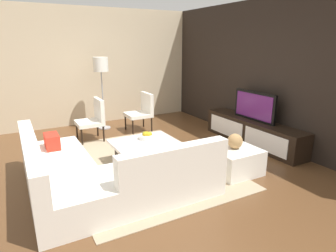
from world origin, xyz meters
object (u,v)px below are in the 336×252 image
Objects in this scene: ottoman at (234,160)px; accent_chair_far at (142,110)px; sectional_couch at (99,175)px; accent_chair_near at (94,117)px; decorative_ball at (235,141)px; media_console at (252,132)px; fruit_bowl at (147,136)px; coffee_table at (146,153)px; television at (254,106)px; floor_lamp at (101,69)px.

accent_chair_far is at bearing -173.41° from ottoman.
sectional_couch is 2.68× the size of accent_chair_near.
accent_chair_near is at bearing -150.55° from decorative_ball.
media_console is 10.07× the size of decorative_ball.
sectional_couch reaches higher than decorative_ball.
fruit_bowl is at bearing 23.58° from accent_chair_near.
accent_chair_near and accent_chair_far have the same top height.
accent_chair_far is (-1.85, 0.75, 0.29)m from coffee_table.
television reaches higher than media_console.
sectional_couch is at bearing -31.86° from accent_chair_far.
sectional_couch is 9.91× the size of decorative_ball.
sectional_couch is at bearing -99.73° from decorative_ball.
television is 0.45× the size of sectional_couch.
floor_lamp is at bearing 161.97° from sectional_couch.
media_console is 3.60m from floor_lamp.
television is 3.35m from sectional_couch.
sectional_couch is (0.50, -3.27, -0.51)m from television.
media_console is 2.22m from fruit_bowl.
television is 1.20× the size of accent_chair_far.
coffee_table is 2.71m from floor_lamp.
ottoman is at bearing 40.85° from fruit_bowl.
floor_lamp is (-2.43, 0.01, 1.21)m from coffee_table.
television reaches higher than coffee_table.
television is 0.62× the size of floor_lamp.
floor_lamp is at bearing -137.92° from media_console.
fruit_bowl is at bearing 2.20° from floor_lamp.
floor_lamp reaches higher than coffee_table.
media_console is 3.38× the size of ottoman.
sectional_couch is 3.01m from accent_chair_far.
fruit_bowl is (-0.28, -2.20, 0.18)m from media_console.
media_console is at bearing 98.70° from sectional_couch.
coffee_table is 0.31m from fruit_bowl.
media_console is at bearing 124.91° from decorative_ball.
floor_lamp reaches higher than media_console.
accent_chair_near is 3.04m from ottoman.
sectional_couch reaches higher than ottoman.
decorative_ball is at bearing 80.27° from sectional_couch.
ottoman is (0.95, 1.08, -0.00)m from coffee_table.
accent_chair_near is at bearing -150.55° from ottoman.
media_console is 0.53m from television.
accent_chair_near is at bearing 166.29° from sectional_couch.
television is 2.37m from coffee_table.
decorative_ball is (1.13, 0.98, 0.08)m from fruit_bowl.
floor_lamp reaches higher than sectional_couch.
accent_chair_near is 1.18m from accent_chair_far.
fruit_bowl reaches higher than media_console.
coffee_table is at bearing -0.32° from floor_lamp.
accent_chair_near reaches higher than decorative_ball.
accent_chair_near reaches higher than sectional_couch.
ottoman is 2.98× the size of decorative_ball.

